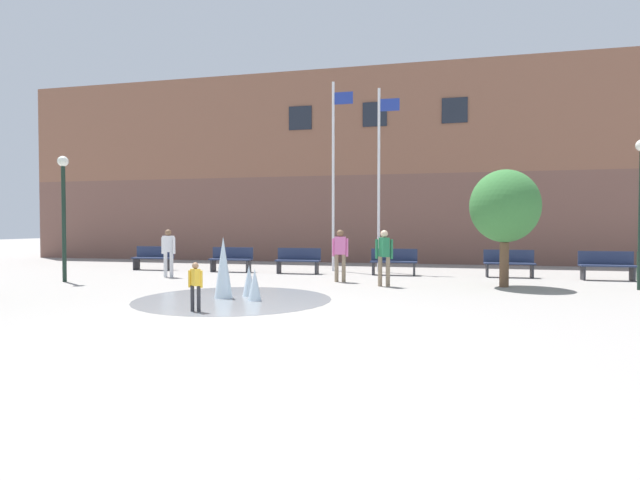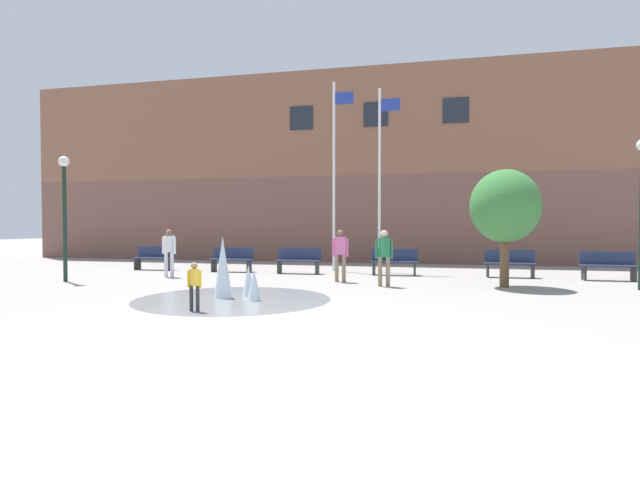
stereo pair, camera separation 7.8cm
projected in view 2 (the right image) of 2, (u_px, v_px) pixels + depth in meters
ground_plane at (260, 334)px, 7.90m from camera, size 100.00×100.00×0.00m
library_building at (383, 172)px, 25.58m from camera, size 36.00×6.05×8.99m
splash_fountain at (233, 280)px, 11.74m from camera, size 4.56×4.56×1.46m
park_bench_far_left at (154, 257)px, 19.34m from camera, size 1.60×0.44×0.91m
park_bench_left_of_flagpoles at (232, 259)px, 18.51m from camera, size 1.60×0.44×0.91m
park_bench_under_left_flagpole at (299, 260)px, 17.84m from camera, size 1.60×0.44×0.91m
park_bench_center at (394, 261)px, 17.27m from camera, size 1.60×0.44×0.91m
park_bench_near_trashcan at (510, 263)px, 16.49m from camera, size 1.60×0.44×0.91m
park_bench_far_right at (608, 265)px, 15.56m from camera, size 1.60×0.44×0.91m
child_running at (194, 283)px, 9.92m from camera, size 0.31×0.23×0.99m
adult_watching at (340, 251)px, 15.13m from camera, size 0.50×0.24×1.59m
adult_in_red at (169, 249)px, 16.56m from camera, size 0.50×0.39×1.59m
teen_by_trashcan at (384, 253)px, 14.03m from camera, size 0.50×0.39×1.59m
flagpole_left at (335, 170)px, 18.83m from camera, size 0.80×0.10×7.13m
flagpole_right at (380, 174)px, 18.44m from camera, size 0.80×0.10×6.78m
lamp_post_left_lane at (64, 200)px, 15.20m from camera, size 0.32×0.32×3.83m
street_tree_near_building at (505, 207)px, 13.84m from camera, size 1.91×1.91×3.28m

